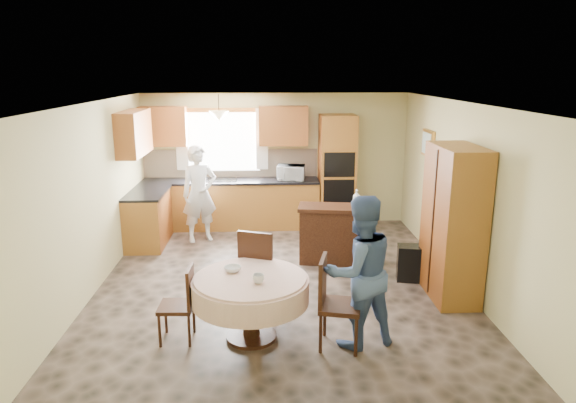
% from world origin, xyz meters
% --- Properties ---
extents(floor, '(5.00, 6.00, 0.01)m').
position_xyz_m(floor, '(0.00, 0.00, 0.00)').
color(floor, brown).
rests_on(floor, ground).
extents(ceiling, '(5.00, 6.00, 0.01)m').
position_xyz_m(ceiling, '(0.00, 0.00, 2.50)').
color(ceiling, white).
rests_on(ceiling, wall_back).
extents(wall_back, '(5.00, 0.02, 2.50)m').
position_xyz_m(wall_back, '(0.00, 3.00, 1.25)').
color(wall_back, tan).
rests_on(wall_back, floor).
extents(wall_front, '(5.00, 0.02, 2.50)m').
position_xyz_m(wall_front, '(0.00, -3.00, 1.25)').
color(wall_front, tan).
rests_on(wall_front, floor).
extents(wall_left, '(0.02, 6.00, 2.50)m').
position_xyz_m(wall_left, '(-2.50, 0.00, 1.25)').
color(wall_left, tan).
rests_on(wall_left, floor).
extents(wall_right, '(0.02, 6.00, 2.50)m').
position_xyz_m(wall_right, '(2.50, 0.00, 1.25)').
color(wall_right, tan).
rests_on(wall_right, floor).
extents(window, '(1.40, 0.03, 1.10)m').
position_xyz_m(window, '(-1.00, 2.98, 1.60)').
color(window, white).
rests_on(window, wall_back).
extents(curtain_left, '(0.22, 0.02, 1.15)m').
position_xyz_m(curtain_left, '(-1.75, 2.93, 1.65)').
color(curtain_left, white).
rests_on(curtain_left, wall_back).
extents(curtain_right, '(0.22, 0.02, 1.15)m').
position_xyz_m(curtain_right, '(-0.25, 2.93, 1.65)').
color(curtain_right, white).
rests_on(curtain_right, wall_back).
extents(base_cab_back, '(3.30, 0.60, 0.88)m').
position_xyz_m(base_cab_back, '(-0.85, 2.70, 0.44)').
color(base_cab_back, '#B47F30').
rests_on(base_cab_back, floor).
extents(counter_back, '(3.30, 0.64, 0.04)m').
position_xyz_m(counter_back, '(-0.85, 2.70, 0.90)').
color(counter_back, black).
rests_on(counter_back, base_cab_back).
extents(base_cab_left, '(0.60, 1.20, 0.88)m').
position_xyz_m(base_cab_left, '(-2.20, 1.80, 0.44)').
color(base_cab_left, '#B47F30').
rests_on(base_cab_left, floor).
extents(counter_left, '(0.64, 1.20, 0.04)m').
position_xyz_m(counter_left, '(-2.20, 1.80, 0.90)').
color(counter_left, black).
rests_on(counter_left, base_cab_left).
extents(backsplash, '(3.30, 0.02, 0.55)m').
position_xyz_m(backsplash, '(-0.85, 2.99, 1.18)').
color(backsplash, beige).
rests_on(backsplash, wall_back).
extents(wall_cab_left, '(0.85, 0.33, 0.72)m').
position_xyz_m(wall_cab_left, '(-2.05, 2.83, 1.91)').
color(wall_cab_left, '#B9632E').
rests_on(wall_cab_left, wall_back).
extents(wall_cab_right, '(0.90, 0.33, 0.72)m').
position_xyz_m(wall_cab_right, '(0.15, 2.83, 1.91)').
color(wall_cab_right, '#B9632E').
rests_on(wall_cab_right, wall_back).
extents(wall_cab_side, '(0.33, 1.20, 0.72)m').
position_xyz_m(wall_cab_side, '(-2.33, 1.80, 1.91)').
color(wall_cab_side, '#B9632E').
rests_on(wall_cab_side, wall_left).
extents(oven_tower, '(0.66, 0.62, 2.12)m').
position_xyz_m(oven_tower, '(1.15, 2.69, 1.06)').
color(oven_tower, '#B47F30').
rests_on(oven_tower, floor).
extents(oven_upper, '(0.56, 0.01, 0.45)m').
position_xyz_m(oven_upper, '(1.15, 2.38, 1.25)').
color(oven_upper, black).
rests_on(oven_upper, oven_tower).
extents(oven_lower, '(0.56, 0.01, 0.45)m').
position_xyz_m(oven_lower, '(1.15, 2.38, 0.75)').
color(oven_lower, black).
rests_on(oven_lower, oven_tower).
extents(pendant, '(0.36, 0.36, 0.18)m').
position_xyz_m(pendant, '(-1.00, 2.50, 2.12)').
color(pendant, beige).
rests_on(pendant, ceiling).
extents(sideboard, '(1.24, 0.66, 0.84)m').
position_xyz_m(sideboard, '(0.90, 0.80, 0.42)').
color(sideboard, '#3D1F10').
rests_on(sideboard, floor).
extents(space_heater, '(0.41, 0.32, 0.51)m').
position_xyz_m(space_heater, '(1.86, 0.03, 0.26)').
color(space_heater, black).
rests_on(space_heater, floor).
extents(cupboard, '(0.52, 1.05, 2.00)m').
position_xyz_m(cupboard, '(2.22, -0.49, 1.00)').
color(cupboard, '#B47F30').
rests_on(cupboard, floor).
extents(dining_table, '(1.28, 1.28, 0.73)m').
position_xyz_m(dining_table, '(-0.36, -1.50, 0.57)').
color(dining_table, '#3D1F10').
rests_on(dining_table, floor).
extents(chair_left, '(0.38, 0.38, 0.85)m').
position_xyz_m(chair_left, '(-1.11, -1.51, 0.47)').
color(chair_left, '#3D1F10').
rests_on(chair_left, floor).
extents(chair_back, '(0.59, 0.59, 1.05)m').
position_xyz_m(chair_back, '(-0.28, -0.81, 0.58)').
color(chair_back, '#3D1F10').
rests_on(chair_back, floor).
extents(chair_right, '(0.52, 0.52, 1.00)m').
position_xyz_m(chair_right, '(0.52, -1.69, 0.55)').
color(chair_right, '#3D1F10').
rests_on(chair_right, floor).
extents(framed_picture, '(0.06, 0.52, 0.43)m').
position_xyz_m(framed_picture, '(2.47, 1.51, 1.75)').
color(framed_picture, gold).
rests_on(framed_picture, wall_right).
extents(microwave, '(0.54, 0.40, 0.28)m').
position_xyz_m(microwave, '(0.28, 2.65, 1.06)').
color(microwave, silver).
rests_on(microwave, counter_back).
extents(person_sink, '(0.72, 0.61, 1.68)m').
position_xyz_m(person_sink, '(-1.33, 1.95, 0.84)').
color(person_sink, silver).
rests_on(person_sink, floor).
extents(person_dining, '(0.97, 0.86, 1.67)m').
position_xyz_m(person_dining, '(0.80, -1.66, 0.84)').
color(person_dining, '#3C5485').
rests_on(person_dining, floor).
extents(bowl_sideboard, '(0.22, 0.22, 0.05)m').
position_xyz_m(bowl_sideboard, '(0.60, 0.80, 0.87)').
color(bowl_sideboard, '#B2B2B2').
rests_on(bowl_sideboard, sideboard).
extents(bottle_sideboard, '(0.13, 0.13, 0.31)m').
position_xyz_m(bottle_sideboard, '(1.19, 0.80, 1.00)').
color(bottle_sideboard, silver).
rests_on(bottle_sideboard, sideboard).
extents(cup_table, '(0.14, 0.14, 0.10)m').
position_xyz_m(cup_table, '(-0.27, -1.67, 0.78)').
color(cup_table, '#B2B2B2').
rests_on(cup_table, dining_table).
extents(bowl_table, '(0.24, 0.24, 0.06)m').
position_xyz_m(bowl_table, '(-0.56, -1.34, 0.76)').
color(bowl_table, '#B2B2B2').
rests_on(bowl_table, dining_table).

